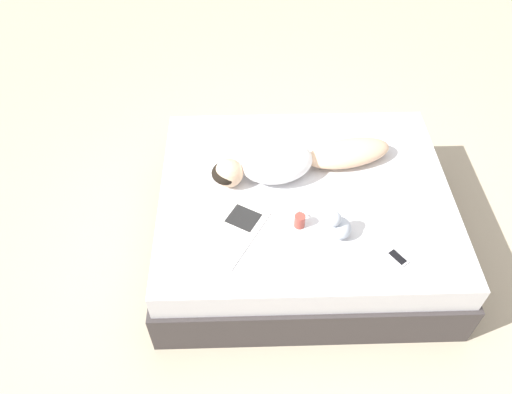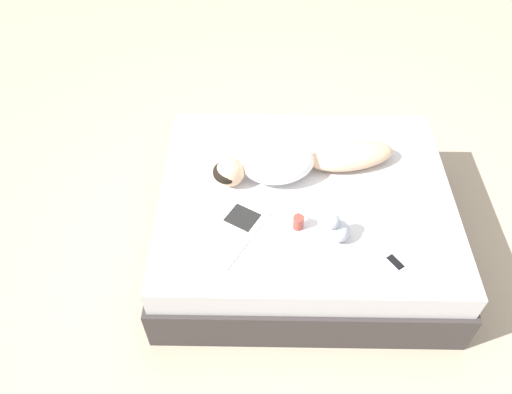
% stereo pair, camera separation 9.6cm
% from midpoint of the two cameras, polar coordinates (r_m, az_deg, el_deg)
% --- Properties ---
extents(ground_plane, '(12.00, 12.00, 0.00)m').
position_cam_midpoint_polar(ground_plane, '(3.90, 5.83, -5.17)').
color(ground_plane, '#B7A88E').
extents(bed, '(1.73, 2.07, 0.57)m').
position_cam_midpoint_polar(bed, '(3.68, 6.17, -2.55)').
color(bed, '#383333').
rests_on(bed, ground_plane).
extents(person, '(0.55, 1.33, 0.24)m').
position_cam_midpoint_polar(person, '(3.51, 5.17, 4.00)').
color(person, '#DBB28E').
rests_on(person, bed).
extents(open_magazine, '(0.60, 0.51, 0.01)m').
position_cam_midpoint_polar(open_magazine, '(3.22, -1.90, -3.91)').
color(open_magazine, white).
rests_on(open_magazine, bed).
extents(coffee_mug, '(0.11, 0.07, 0.10)m').
position_cam_midpoint_polar(coffee_mug, '(3.22, 5.71, -2.84)').
color(coffee_mug, '#993D33').
rests_on(coffee_mug, bed).
extents(cell_phone, '(0.15, 0.13, 0.01)m').
position_cam_midpoint_polar(cell_phone, '(3.20, 16.47, -7.21)').
color(cell_phone, silver).
rests_on(cell_phone, bed).
extents(plush_toy, '(0.15, 0.17, 0.21)m').
position_cam_midpoint_polar(plush_toy, '(3.17, 10.08, -3.57)').
color(plush_toy, '#B2BCCC').
rests_on(plush_toy, bed).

